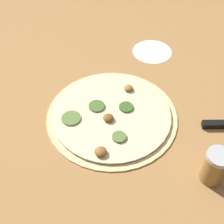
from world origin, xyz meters
TOP-DOWN VIEW (x-y plane):
  - ground_plane at (0.00, 0.00)m, footprint 3.00×3.00m
  - pizza at (0.00, 0.00)m, footprint 0.38×0.38m
  - spice_jar at (-0.15, 0.27)m, footprint 0.06×0.06m
  - flour_patch at (-0.24, -0.24)m, footprint 0.14×0.14m

SIDE VIEW (x-z plane):
  - ground_plane at x=0.00m, z-range 0.00..0.00m
  - flour_patch at x=-0.24m, z-range 0.00..0.00m
  - pizza at x=0.00m, z-range -0.01..0.02m
  - spice_jar at x=-0.15m, z-range 0.00..0.10m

